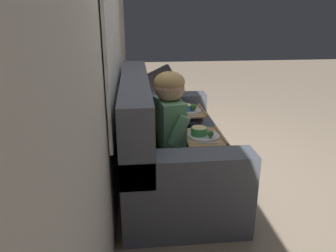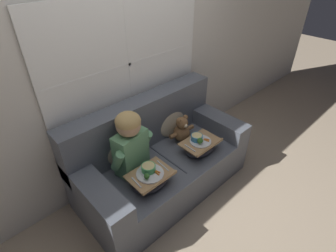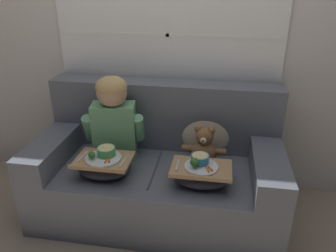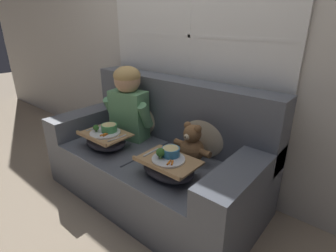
# 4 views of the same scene
# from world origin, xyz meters

# --- Properties ---
(ground_plane) EXTENTS (14.00, 14.00, 0.00)m
(ground_plane) POSITION_xyz_m (0.00, 0.00, 0.00)
(ground_plane) COLOR tan
(wall_back_with_window) EXTENTS (8.00, 0.08, 2.60)m
(wall_back_with_window) POSITION_xyz_m (0.00, 0.51, 1.30)
(wall_back_with_window) COLOR beige
(wall_back_with_window) RESTS_ON ground_plane
(couch) EXTENTS (1.77, 0.87, 0.95)m
(couch) POSITION_xyz_m (0.00, 0.07, 0.34)
(couch) COLOR #565B66
(couch) RESTS_ON ground_plane
(throw_pillow_behind_child) EXTENTS (0.39, 0.19, 0.40)m
(throw_pillow_behind_child) POSITION_xyz_m (-0.33, 0.25, 0.61)
(throw_pillow_behind_child) COLOR #C1B293
(throw_pillow_behind_child) RESTS_ON couch
(throw_pillow_behind_teddy) EXTENTS (0.40, 0.19, 0.41)m
(throw_pillow_behind_teddy) POSITION_xyz_m (0.33, 0.25, 0.61)
(throw_pillow_behind_teddy) COLOR #C1B293
(throw_pillow_behind_teddy) RESTS_ON couch
(child_figure) EXTENTS (0.46, 0.25, 0.63)m
(child_figure) POSITION_xyz_m (-0.33, 0.07, 0.77)
(child_figure) COLOR #66A370
(child_figure) RESTS_ON couch
(teddy_bear) EXTENTS (0.32, 0.23, 0.30)m
(teddy_bear) POSITION_xyz_m (0.33, 0.07, 0.55)
(teddy_bear) COLOR brown
(teddy_bear) RESTS_ON couch
(lap_tray_child) EXTENTS (0.38, 0.28, 0.19)m
(lap_tray_child) POSITION_xyz_m (-0.33, -0.19, 0.50)
(lap_tray_child) COLOR #2D2D38
(lap_tray_child) RESTS_ON child_figure
(lap_tray_teddy) EXTENTS (0.39, 0.27, 0.20)m
(lap_tray_teddy) POSITION_xyz_m (0.33, -0.19, 0.50)
(lap_tray_teddy) COLOR #2D2D38
(lap_tray_teddy) RESTS_ON teddy_bear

